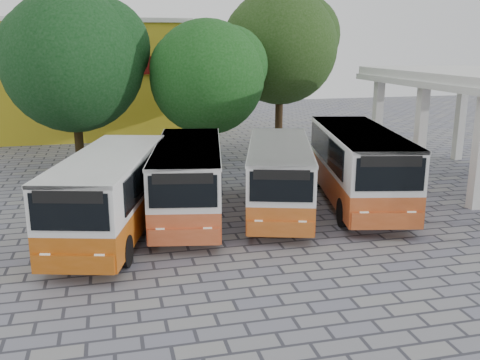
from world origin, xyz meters
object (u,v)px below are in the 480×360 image
object	(u,v)px
bus_far_left	(110,190)
bus_centre_left	(189,176)
bus_centre_right	(279,173)
bus_far_right	(358,162)

from	to	relation	value
bus_far_left	bus_centre_left	distance (m)	3.31
bus_far_left	bus_centre_left	xyz separation A→B (m)	(2.97, 1.46, -0.03)
bus_centre_left	bus_centre_right	xyz separation A→B (m)	(3.63, -0.18, -0.05)
bus_centre_left	bus_far_right	size ratio (longest dim) A/B	0.91
bus_centre_right	bus_far_right	distance (m)	3.58
bus_centre_right	bus_far_right	size ratio (longest dim) A/B	0.90
bus_far_left	bus_centre_right	distance (m)	6.73
bus_centre_left	bus_centre_right	size ratio (longest dim) A/B	1.01
bus_centre_left	bus_far_left	bearing A→B (deg)	-143.14
bus_far_left	bus_centre_left	size ratio (longest dim) A/B	1.03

